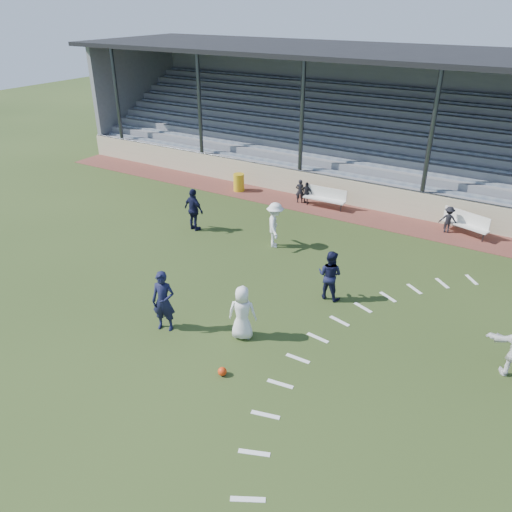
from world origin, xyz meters
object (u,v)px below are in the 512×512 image
at_px(bench_left, 325,196).
at_px(trash_bin, 239,182).
at_px(bench_right, 466,221).
at_px(football, 222,371).
at_px(player_white_lead, 242,313).
at_px(player_navy_lead, 164,301).

height_order(bench_left, trash_bin, bench_left).
height_order(bench_right, football, bench_right).
bearing_deg(trash_bin, player_white_lead, -56.63).
bearing_deg(player_white_lead, bench_left, -101.49).
xyz_separation_m(bench_right, trash_bin, (-10.90, -0.40, -0.12)).
relative_size(trash_bin, football, 3.77).
height_order(trash_bin, player_navy_lead, player_navy_lead).
bearing_deg(bench_right, player_navy_lead, -100.33).
bearing_deg(football, bench_right, 73.69).
relative_size(bench_right, football, 8.65).
height_order(player_white_lead, player_navy_lead, player_navy_lead).
distance_m(bench_left, trash_bin, 4.71).
height_order(trash_bin, football, trash_bin).
bearing_deg(player_white_lead, player_navy_lead, -1.88).
bearing_deg(player_white_lead, trash_bin, -79.46).
xyz_separation_m(trash_bin, football, (7.26, -12.04, -0.34)).
height_order(bench_right, trash_bin, bench_right).
bearing_deg(trash_bin, bench_right, 2.10).
height_order(bench_left, player_white_lead, player_white_lead).
bearing_deg(player_navy_lead, bench_right, 41.85).
distance_m(trash_bin, player_navy_lead, 12.11).
height_order(bench_left, bench_right, same).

